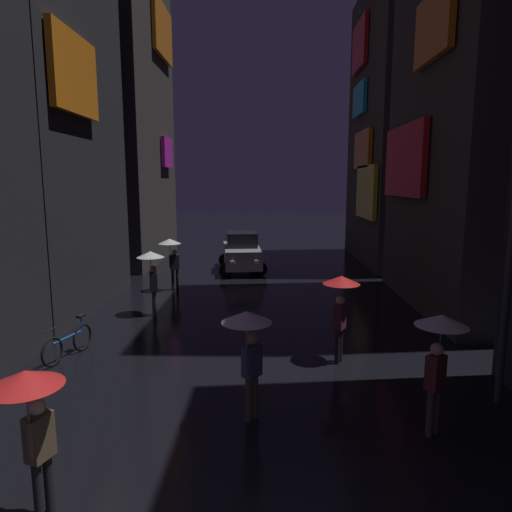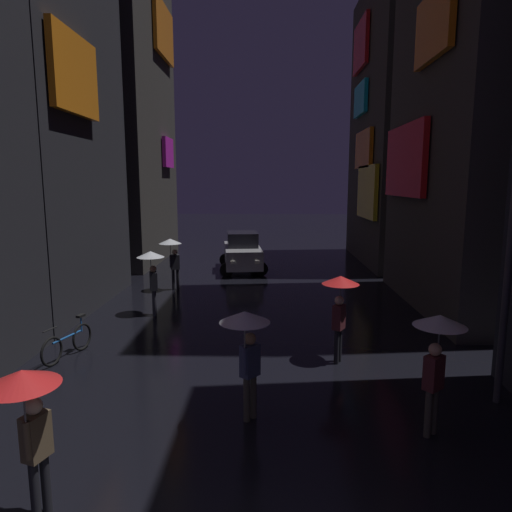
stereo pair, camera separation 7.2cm
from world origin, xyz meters
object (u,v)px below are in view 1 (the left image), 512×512
object	(u,v)px
pedestrian_midstreet_centre_clear	(249,335)
pedestrian_midstreet_left_clear	(171,250)
pedestrian_foreground_right_clear	(151,265)
pedestrian_far_right_red	(30,403)
car_distant	(242,252)
pedestrian_foreground_left_clear	(439,341)
pedestrian_near_crossing_red	(341,295)
bicycle_parked_at_storefront	(68,343)

from	to	relation	value
pedestrian_midstreet_centre_clear	pedestrian_midstreet_left_clear	world-z (taller)	same
pedestrian_foreground_right_clear	pedestrian_far_right_red	bearing A→B (deg)	-84.74
pedestrian_midstreet_centre_clear	car_distant	bearing A→B (deg)	93.61
pedestrian_foreground_left_clear	car_distant	world-z (taller)	pedestrian_foreground_left_clear
pedestrian_foreground_right_clear	pedestrian_near_crossing_red	xyz separation A→B (m)	(5.56, -3.83, 0.00)
pedestrian_midstreet_left_clear	bicycle_parked_at_storefront	distance (m)	7.44
pedestrian_midstreet_left_clear	pedestrian_near_crossing_red	bearing A→B (deg)	-52.27
pedestrian_far_right_red	car_distant	size ratio (longest dim) A/B	0.49
pedestrian_foreground_left_clear	pedestrian_midstreet_left_clear	distance (m)	12.48
pedestrian_midstreet_centre_clear	pedestrian_foreground_left_clear	xyz separation A→B (m)	(3.28, -0.23, 0.00)
pedestrian_near_crossing_red	pedestrian_midstreet_left_clear	bearing A→B (deg)	127.73
pedestrian_near_crossing_red	pedestrian_midstreet_left_clear	world-z (taller)	same
bicycle_parked_at_storefront	pedestrian_midstreet_left_clear	bearing A→B (deg)	81.23
pedestrian_foreground_left_clear	car_distant	bearing A→B (deg)	105.87
pedestrian_foreground_right_clear	pedestrian_midstreet_left_clear	bearing A→B (deg)	90.99
pedestrian_near_crossing_red	pedestrian_midstreet_left_clear	size ratio (longest dim) A/B	1.00
pedestrian_foreground_left_clear	pedestrian_midstreet_left_clear	bearing A→B (deg)	122.92
pedestrian_far_right_red	pedestrian_foreground_left_clear	size ratio (longest dim) A/B	1.00
pedestrian_midstreet_centre_clear	bicycle_parked_at_storefront	distance (m)	5.66
pedestrian_foreground_right_clear	pedestrian_midstreet_left_clear	distance (m)	3.43
pedestrian_near_crossing_red	pedestrian_midstreet_left_clear	xyz separation A→B (m)	(-5.62, 7.26, 0.00)
pedestrian_midstreet_centre_clear	pedestrian_midstreet_left_clear	size ratio (longest dim) A/B	1.00
pedestrian_foreground_right_clear	pedestrian_far_right_red	size ratio (longest dim) A/B	1.00
pedestrian_near_crossing_red	pedestrian_far_right_red	size ratio (longest dim) A/B	1.00
pedestrian_near_crossing_red	pedestrian_midstreet_centre_clear	bearing A→B (deg)	-125.26
pedestrian_foreground_left_clear	bicycle_parked_at_storefront	distance (m)	8.64
pedestrian_far_right_red	pedestrian_midstreet_centre_clear	bearing A→B (deg)	45.09
pedestrian_near_crossing_red	car_distant	world-z (taller)	pedestrian_near_crossing_red
pedestrian_far_right_red	bicycle_parked_at_storefront	distance (m)	6.09
pedestrian_midstreet_centre_clear	pedestrian_far_right_red	world-z (taller)	same
pedestrian_foreground_left_clear	bicycle_parked_at_storefront	size ratio (longest dim) A/B	1.20
pedestrian_far_right_red	bicycle_parked_at_storefront	xyz separation A→B (m)	(-2.04, 5.59, -1.28)
pedestrian_foreground_right_clear	pedestrian_midstreet_centre_clear	bearing A→B (deg)	-63.17
pedestrian_foreground_left_clear	pedestrian_midstreet_left_clear	size ratio (longest dim) A/B	1.00
pedestrian_far_right_red	pedestrian_foreground_right_clear	bearing A→B (deg)	95.26
pedestrian_near_crossing_red	bicycle_parked_at_storefront	distance (m)	6.86
pedestrian_near_crossing_red	pedestrian_midstreet_centre_clear	world-z (taller)	same
car_distant	pedestrian_far_right_red	bearing A→B (deg)	-95.56
pedestrian_midstreet_centre_clear	bicycle_parked_at_storefront	size ratio (longest dim) A/B	1.20
pedestrian_foreground_left_clear	pedestrian_midstreet_left_clear	xyz separation A→B (m)	(-6.79, 10.48, 0.00)
bicycle_parked_at_storefront	pedestrian_near_crossing_red	bearing A→B (deg)	-0.16
pedestrian_midstreet_left_clear	bicycle_parked_at_storefront	xyz separation A→B (m)	(-1.12, -7.24, -1.28)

